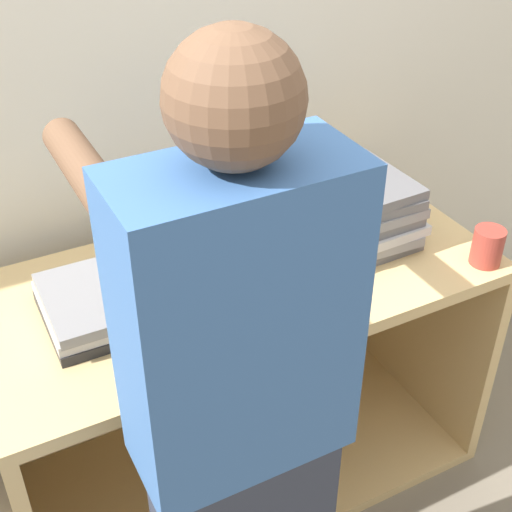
{
  "coord_description": "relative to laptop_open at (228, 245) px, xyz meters",
  "views": [
    {
      "loc": [
        -0.65,
        -1.03,
        1.84
      ],
      "look_at": [
        0.0,
        0.23,
        0.87
      ],
      "focal_mm": 50.0,
      "sensor_mm": 36.0,
      "label": 1
    }
  ],
  "objects": [
    {
      "name": "laptop_stack_right",
      "position": [
        0.34,
        -0.06,
        0.04
      ],
      "size": [
        0.34,
        0.3,
        0.19
      ],
      "color": "slate",
      "rests_on": "cart"
    },
    {
      "name": "laptop_open",
      "position": [
        0.0,
        0.0,
        0.0
      ],
      "size": [
        0.31,
        0.39,
        0.28
      ],
      "color": "gray",
      "rests_on": "cart"
    },
    {
      "name": "laptop_stack_left",
      "position": [
        -0.34,
        -0.06,
        -0.01
      ],
      "size": [
        0.32,
        0.29,
        0.08
      ],
      "color": "#232326",
      "rests_on": "cart"
    },
    {
      "name": "mug",
      "position": [
        0.61,
        -0.32,
        -0.0
      ],
      "size": [
        0.08,
        0.08,
        0.1
      ],
      "color": "#9E382D",
      "rests_on": "cart"
    },
    {
      "name": "cart",
      "position": [
        0.0,
        0.01,
        -0.43
      ],
      "size": [
        1.36,
        0.65,
        0.75
      ],
      "color": "tan",
      "rests_on": "ground_plane"
    },
    {
      "name": "wall_back",
      "position": [
        0.0,
        0.36,
        0.4
      ],
      "size": [
        8.0,
        0.05,
        2.4
      ],
      "color": "silver",
      "rests_on": "ground_plane"
    },
    {
      "name": "inventory_tag",
      "position": [
        0.34,
        -0.13,
        0.14
      ],
      "size": [
        0.06,
        0.02,
        0.01
      ],
      "color": "red",
      "rests_on": "laptop_stack_right"
    },
    {
      "name": "person",
      "position": [
        -0.25,
        -0.57,
        -0.02
      ],
      "size": [
        0.4,
        0.52,
        1.57
      ],
      "color": "#2D3342",
      "rests_on": "ground_plane"
    }
  ]
}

